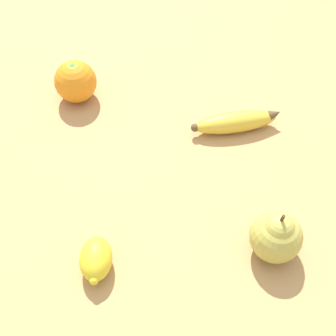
% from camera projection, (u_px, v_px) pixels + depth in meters
% --- Properties ---
extents(ground_plane, '(3.00, 3.00, 0.00)m').
position_uv_depth(ground_plane, '(144.00, 167.00, 0.86)').
color(ground_plane, tan).
extents(banana, '(0.10, 0.17, 0.04)m').
position_uv_depth(banana, '(236.00, 122.00, 0.90)').
color(banana, gold).
rests_on(banana, ground_plane).
extents(orange, '(0.09, 0.09, 0.09)m').
position_uv_depth(orange, '(76.00, 81.00, 0.94)').
color(orange, orange).
rests_on(orange, ground_plane).
extents(pear, '(0.08, 0.08, 0.10)m').
position_uv_depth(pear, '(276.00, 235.00, 0.72)').
color(pear, '#B7AD47').
rests_on(pear, ground_plane).
extents(lemon, '(0.08, 0.07, 0.05)m').
position_uv_depth(lemon, '(96.00, 259.00, 0.72)').
color(lemon, yellow).
rests_on(lemon, ground_plane).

